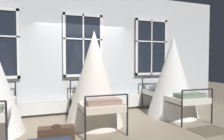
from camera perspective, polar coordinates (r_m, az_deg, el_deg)
The scene contains 6 objects.
ground at distance 5.20m, azimuth -5.46°, elevation -14.04°, with size 20.61×20.61×0.00m, color gray.
back_wall_with_windows at distance 6.03m, azimuth -8.13°, elevation 4.94°, with size 9.23×0.10×3.47m, color silver.
window_bank at distance 5.92m, azimuth -7.85°, elevation -1.18°, with size 5.51×0.10×2.73m.
cot_second at distance 4.86m, azimuth -4.87°, elevation -2.50°, with size 1.37×1.96×2.18m.
cot_third at distance 5.87m, azimuth 16.33°, elevation -1.89°, with size 1.37×1.97×2.15m.
rug_third at distance 5.03m, azimuth 25.40°, elevation -14.78°, with size 0.80×0.56×0.01m, color brown.
Camera 1 is at (-1.25, -4.82, 1.48)m, focal length 33.28 mm.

